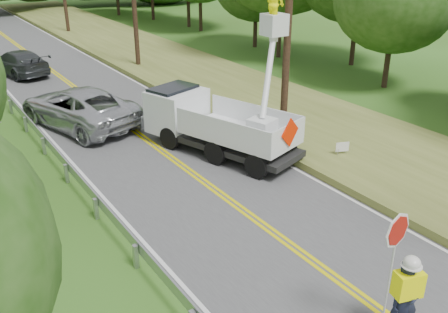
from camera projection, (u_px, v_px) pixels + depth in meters
ground at (357, 294)px, 12.30m from camera, size 140.00×140.00×0.00m
road at (129, 127)px, 22.99m from camera, size 7.20×96.00×0.03m
guardrail at (33, 127)px, 21.45m from camera, size 0.18×48.00×0.77m
tall_grass_verge at (253, 99)px, 26.49m from camera, size 7.00×96.00×0.30m
flagger at (406, 295)px, 10.55m from camera, size 1.21×0.64×3.16m
bucket_truck at (208, 113)px, 20.27m from camera, size 4.83×6.97×6.54m
suv_silver at (79, 107)px, 22.82m from camera, size 4.63×7.05×1.80m
suv_darkgrey at (18, 63)px, 31.33m from camera, size 3.33×5.64×1.53m
yard_sign at (342, 148)px, 19.35m from camera, size 0.52×0.22×0.79m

